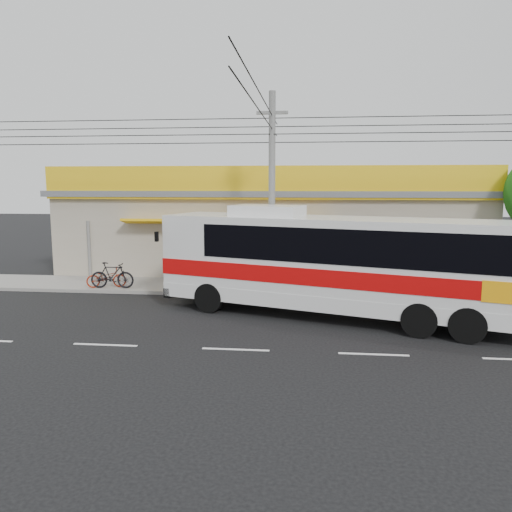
{
  "coord_description": "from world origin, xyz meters",
  "views": [
    {
      "loc": [
        2.1,
        -16.51,
        4.86
      ],
      "look_at": [
        0.13,
        2.0,
        2.15
      ],
      "focal_mm": 35.0,
      "sensor_mm": 36.0,
      "label": 1
    }
  ],
  "objects": [
    {
      "name": "storefront_building",
      "position": [
        -0.01,
        11.54,
        2.3
      ],
      "size": [
        22.6,
        9.2,
        5.7
      ],
      "color": "gray",
      "rests_on": "ground"
    },
    {
      "name": "motorbike_dark",
      "position": [
        -6.73,
        4.85,
        0.75
      ],
      "size": [
        2.01,
        0.66,
        1.19
      ],
      "primitive_type": "imported",
      "rotation": [
        0.0,
        0.0,
        1.62
      ],
      "color": "black",
      "rests_on": "sidewalk"
    },
    {
      "name": "coach_bus",
      "position": [
        3.31,
        1.37,
        2.16
      ],
      "size": [
        13.32,
        6.68,
        4.04
      ],
      "rotation": [
        0.0,
        0.0,
        -0.31
      ],
      "color": "silver",
      "rests_on": "ground"
    },
    {
      "name": "lane_markings",
      "position": [
        0.0,
        -2.5,
        0.0
      ],
      "size": [
        50.0,
        0.12,
        0.01
      ],
      "primitive_type": null,
      "color": "silver",
      "rests_on": "ground"
    },
    {
      "name": "ground",
      "position": [
        0.0,
        0.0,
        0.0
      ],
      "size": [
        120.0,
        120.0,
        0.0
      ],
      "primitive_type": "plane",
      "color": "black",
      "rests_on": "ground"
    },
    {
      "name": "motorbike_red",
      "position": [
        -7.08,
        5.0,
        0.61
      ],
      "size": [
        1.86,
        1.13,
        0.92
      ],
      "primitive_type": "imported",
      "rotation": [
        0.0,
        0.0,
        1.88
      ],
      "color": "maroon",
      "rests_on": "sidewalk"
    },
    {
      "name": "sidewalk",
      "position": [
        0.0,
        6.0,
        0.07
      ],
      "size": [
        30.0,
        3.2,
        0.15
      ],
      "primitive_type": "cube",
      "color": "gray",
      "rests_on": "ground"
    },
    {
      "name": "utility_pole",
      "position": [
        0.55,
        4.2,
        7.05
      ],
      "size": [
        34.0,
        14.0,
        8.55
      ],
      "color": "#62625F",
      "rests_on": "ground"
    }
  ]
}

